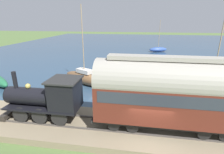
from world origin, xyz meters
The scene contains 10 objects.
ground_plane centered at (0.00, 0.00, 0.00)m, with size 200.00×200.00×0.00m, color #516B38.
harbor_water centered at (43.33, 0.00, 0.00)m, with size 80.00×80.00×0.01m.
rail_embankment centered at (0.76, 0.00, 0.23)m, with size 4.54×56.00×0.58m.
steam_locomotive centered at (0.76, 6.89, 2.30)m, with size 2.06×5.74×3.40m.
passenger_coach centered at (0.76, -1.07, 3.21)m, with size 2.42×9.37×4.78m.
sailboat_black centered at (8.87, -6.75, 0.78)m, with size 3.62×5.81×9.55m.
sailboat_brown centered at (9.43, 7.10, 0.78)m, with size 4.34×6.31×8.89m.
sailboat_blue centered at (33.23, -3.50, 0.59)m, with size 2.71×4.52×7.26m.
rowboat_mid_harbor centered at (10.83, -0.16, 0.19)m, with size 1.85×2.44×0.37m.
rowboat_far_out centered at (12.93, 2.68, 0.22)m, with size 1.66×2.25×0.42m.
Camera 1 is at (-9.41, 0.82, 7.36)m, focal length 28.00 mm.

